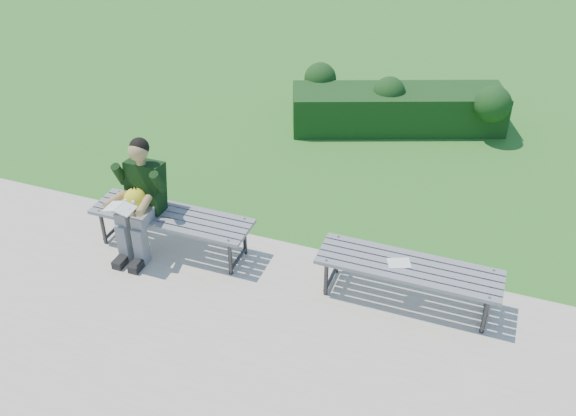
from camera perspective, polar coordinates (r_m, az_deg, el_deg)
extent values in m
plane|color=#33791B|center=(7.21, 2.65, -3.81)|extent=(80.00, 80.00, 0.00)
cube|color=#BEB99D|center=(6.00, -2.70, -13.41)|extent=(30.00, 3.50, 0.02)
cube|color=#17360E|center=(9.79, 9.73, 8.65)|extent=(3.19, 1.83, 0.60)
sphere|color=#17360E|center=(10.03, 2.88, 11.42)|extent=(0.63, 0.63, 0.49)
sphere|color=#17360E|center=(9.65, 8.98, 10.10)|extent=(0.61, 0.61, 0.47)
sphere|color=#17360E|center=(9.62, 17.74, 8.79)|extent=(0.67, 0.67, 0.52)
cube|color=gray|center=(6.93, -11.18, -1.66)|extent=(1.80, 0.08, 0.04)
cube|color=gray|center=(7.00, -10.76, -1.20)|extent=(1.80, 0.08, 0.04)
cube|color=gray|center=(7.08, -10.35, -0.74)|extent=(1.80, 0.08, 0.04)
cube|color=gray|center=(7.15, -9.95, -0.30)|extent=(1.80, 0.08, 0.04)
cube|color=gray|center=(7.22, -9.56, 0.14)|extent=(1.80, 0.08, 0.04)
cylinder|color=#2D2D30|center=(7.46, -16.11, -1.74)|extent=(0.04, 0.04, 0.41)
cylinder|color=#2D2D30|center=(7.71, -14.56, -0.20)|extent=(0.04, 0.04, 0.41)
cylinder|color=#2D2D30|center=(7.48, -15.53, 0.19)|extent=(0.04, 0.42, 0.04)
cylinder|color=#2D2D30|center=(7.66, -15.16, -1.84)|extent=(0.04, 0.42, 0.04)
cylinder|color=gray|center=(7.31, -16.49, -0.23)|extent=(0.02, 0.02, 0.01)
cylinder|color=gray|center=(7.58, -14.75, 1.43)|extent=(0.02, 0.02, 0.01)
cylinder|color=#2D2D30|center=(6.76, -5.15, -4.49)|extent=(0.04, 0.04, 0.41)
cylinder|color=#2D2D30|center=(7.03, -3.87, -2.69)|extent=(0.04, 0.04, 0.41)
cylinder|color=#2D2D30|center=(6.79, -4.57, -2.35)|extent=(0.04, 0.42, 0.04)
cylinder|color=#2D2D30|center=(6.99, -4.44, -4.51)|extent=(0.04, 0.42, 0.04)
cylinder|color=gray|center=(6.60, -5.33, -2.89)|extent=(0.02, 0.02, 0.01)
cylinder|color=gray|center=(6.90, -3.89, -0.95)|extent=(0.02, 0.02, 0.01)
cube|color=gray|center=(6.22, 10.32, -6.33)|extent=(1.80, 0.08, 0.04)
cube|color=gray|center=(6.30, 10.52, -5.75)|extent=(1.80, 0.08, 0.04)
cube|color=gray|center=(6.38, 10.70, -5.19)|extent=(1.80, 0.08, 0.04)
cube|color=gray|center=(6.46, 10.88, -4.64)|extent=(1.80, 0.08, 0.04)
cube|color=gray|center=(6.54, 11.06, -4.10)|extent=(1.80, 0.08, 0.04)
cylinder|color=#2D2D30|center=(6.50, 3.40, -6.29)|extent=(0.04, 0.04, 0.41)
cylinder|color=#2D2D30|center=(6.78, 4.36, -4.33)|extent=(0.04, 0.04, 0.41)
cylinder|color=#2D2D30|center=(6.52, 3.95, -4.04)|extent=(0.04, 0.42, 0.04)
cylinder|color=#2D2D30|center=(6.73, 3.84, -6.24)|extent=(0.04, 0.42, 0.04)
cylinder|color=gray|center=(6.33, 3.42, -4.67)|extent=(0.02, 0.02, 0.01)
cylinder|color=gray|center=(6.64, 4.50, -2.56)|extent=(0.02, 0.02, 0.01)
cylinder|color=#2D2D30|center=(6.36, 17.10, -9.19)|extent=(0.04, 0.04, 0.41)
cylinder|color=#2D2D30|center=(6.65, 17.44, -7.04)|extent=(0.04, 0.04, 0.41)
cylinder|color=#2D2D30|center=(6.38, 17.55, -6.87)|extent=(0.04, 0.42, 0.04)
cylinder|color=#2D2D30|center=(6.60, 17.07, -9.03)|extent=(0.04, 0.42, 0.04)
cylinder|color=gray|center=(6.18, 17.47, -7.60)|extent=(0.02, 0.02, 0.01)
cylinder|color=gray|center=(6.51, 17.83, -5.29)|extent=(0.02, 0.02, 0.01)
cube|color=gray|center=(7.11, -13.85, -0.22)|extent=(0.14, 0.42, 0.13)
cube|color=gray|center=(7.01, -12.47, -0.54)|extent=(0.14, 0.42, 0.13)
cube|color=gray|center=(7.16, -14.29, -2.90)|extent=(0.12, 0.13, 0.45)
cube|color=gray|center=(7.06, -12.93, -3.26)|extent=(0.12, 0.13, 0.45)
cube|color=black|center=(7.20, -14.51, -4.49)|extent=(0.11, 0.26, 0.09)
cube|color=black|center=(7.10, -13.16, -4.87)|extent=(0.11, 0.26, 0.09)
cube|color=black|center=(7.08, -12.55, 1.91)|extent=(0.40, 0.30, 0.59)
cylinder|color=#A88351|center=(6.91, -12.96, 4.07)|extent=(0.10, 0.10, 0.08)
sphere|color=#A88351|center=(6.83, -13.19, 4.94)|extent=(0.21, 0.21, 0.21)
sphere|color=black|center=(6.84, -13.09, 5.27)|extent=(0.21, 0.21, 0.21)
cylinder|color=black|center=(7.05, -14.72, 2.93)|extent=(0.10, 0.21, 0.30)
cylinder|color=black|center=(6.82, -11.50, 2.28)|extent=(0.10, 0.21, 0.30)
cylinder|color=#A88351|center=(6.96, -15.08, 0.76)|extent=(0.14, 0.31, 0.08)
cylinder|color=#A88351|center=(6.78, -12.69, 0.22)|extent=(0.14, 0.31, 0.08)
sphere|color=#A88351|center=(6.81, -15.31, -0.04)|extent=(0.09, 0.09, 0.09)
sphere|color=#A88351|center=(6.71, -13.90, -0.37)|extent=(0.09, 0.09, 0.09)
sphere|color=#E8A407|center=(6.95, -13.45, 0.79)|extent=(0.24, 0.24, 0.24)
cone|color=#F05B26|center=(6.87, -13.93, 0.26)|extent=(0.07, 0.07, 0.07)
cone|color=black|center=(6.89, -13.65, 1.76)|extent=(0.03, 0.04, 0.07)
cone|color=black|center=(6.89, -13.39, 1.72)|extent=(0.03, 0.04, 0.06)
sphere|color=white|center=(6.89, -14.22, 0.65)|extent=(0.04, 0.04, 0.04)
sphere|color=white|center=(6.84, -13.59, 0.50)|extent=(0.04, 0.04, 0.04)
cube|color=white|center=(6.76, -15.28, 0.14)|extent=(0.15, 0.20, 0.05)
cube|color=white|center=(6.69, -14.22, -0.11)|extent=(0.15, 0.20, 0.05)
cube|color=white|center=(6.38, 9.84, -4.85)|extent=(0.26, 0.23, 0.01)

